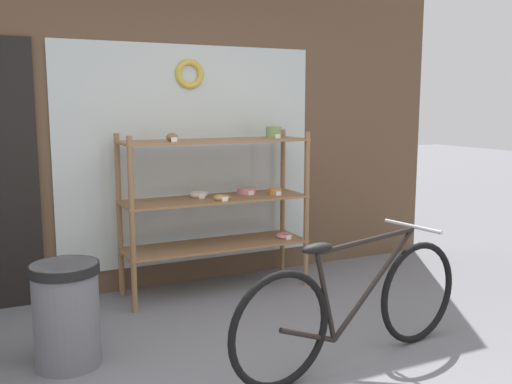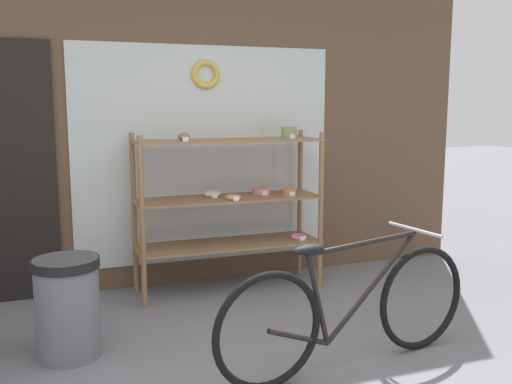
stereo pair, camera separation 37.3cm
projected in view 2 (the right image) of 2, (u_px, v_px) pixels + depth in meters
name	position (u px, v px, depth m)	size (l,w,h in m)	color
storefront_facade	(177.00, 91.00, 4.94)	(5.57, 0.13, 3.50)	brown
display_case	(232.00, 196.00, 4.85)	(1.58, 0.48, 1.40)	#8E6642
bicycle	(350.00, 309.00, 3.43)	(1.83, 0.46, 0.82)	black
trash_bin	(67.00, 304.00, 3.59)	(0.42, 0.42, 0.64)	slate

